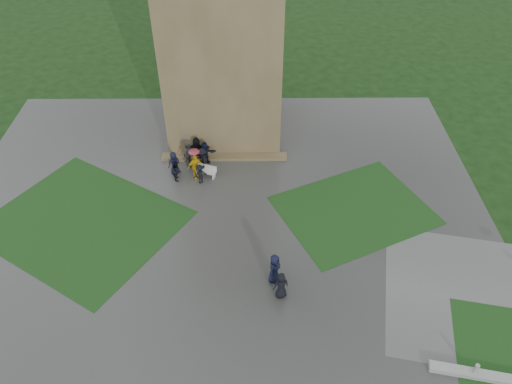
{
  "coord_description": "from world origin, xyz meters",
  "views": [
    {
      "loc": [
        2.07,
        -18.19,
        21.69
      ],
      "look_at": [
        2.24,
        5.46,
        1.2
      ],
      "focal_mm": 35.0,
      "sensor_mm": 36.0,
      "label": 1
    }
  ],
  "objects_px": {
    "tower": "(222,11)",
    "pedestrian_near": "(281,285)",
    "bench": "(206,171)",
    "pedestrian_mid": "(274,268)"
  },
  "relations": [
    {
      "from": "tower",
      "to": "pedestrian_near",
      "type": "distance_m",
      "value": 18.86
    },
    {
      "from": "bench",
      "to": "tower",
      "type": "bearing_deg",
      "value": 99.71
    },
    {
      "from": "bench",
      "to": "pedestrian_near",
      "type": "distance_m",
      "value": 11.24
    },
    {
      "from": "bench",
      "to": "pedestrian_near",
      "type": "height_order",
      "value": "pedestrian_near"
    },
    {
      "from": "tower",
      "to": "pedestrian_near",
      "type": "bearing_deg",
      "value": -78.09
    },
    {
      "from": "tower",
      "to": "pedestrian_near",
      "type": "relative_size",
      "value": 10.59
    },
    {
      "from": "bench",
      "to": "pedestrian_mid",
      "type": "relative_size",
      "value": 0.81
    },
    {
      "from": "tower",
      "to": "pedestrian_near",
      "type": "xyz_separation_m",
      "value": [
        3.51,
        -16.65,
        -8.13
      ]
    },
    {
      "from": "tower",
      "to": "pedestrian_mid",
      "type": "distance_m",
      "value": 17.82
    },
    {
      "from": "bench",
      "to": "pedestrian_near",
      "type": "relative_size",
      "value": 0.91
    }
  ]
}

